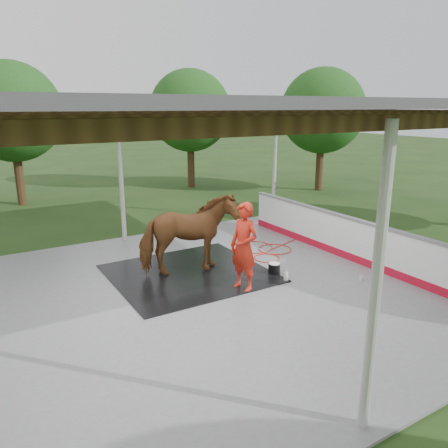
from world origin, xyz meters
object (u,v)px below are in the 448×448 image
handler (244,247)px  horse (188,235)px  dasher_board (347,239)px  wash_bucket (274,268)px

handler → horse: bearing=-170.0°
horse → handler: (0.64, -1.44, -0.01)m
dasher_board → wash_bucket: 2.41m
dasher_board → handler: (-3.53, -0.29, 0.45)m
handler → dasher_board: bearing=80.6°
horse → wash_bucket: (1.79, -1.07, -0.86)m
handler → wash_bucket: size_ratio=6.83×
handler → wash_bucket: (1.15, 0.37, -0.85)m
dasher_board → wash_bucket: size_ratio=27.57×
wash_bucket → horse: bearing=149.1°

